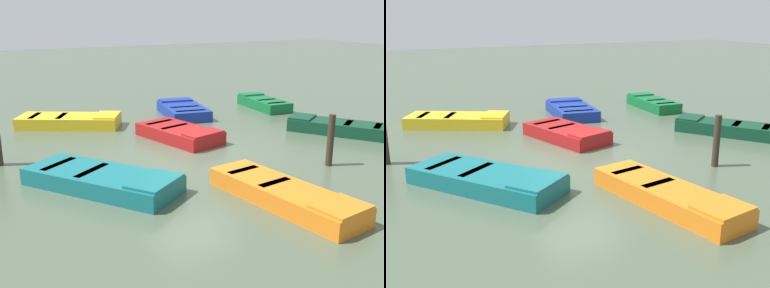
# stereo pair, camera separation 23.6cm
# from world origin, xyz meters

# --- Properties ---
(ground_plane) EXTENTS (80.00, 80.00, 0.00)m
(ground_plane) POSITION_xyz_m (0.00, 0.00, 0.00)
(ground_plane) COLOR #475642
(rowboat_teal) EXTENTS (3.29, 3.81, 0.46)m
(rowboat_teal) POSITION_xyz_m (2.95, 1.27, 0.22)
(rowboat_teal) COLOR #14666B
(rowboat_teal) RESTS_ON ground_plane
(rowboat_yellow) EXTENTS (3.67, 2.80, 0.46)m
(rowboat_yellow) POSITION_xyz_m (2.28, -4.96, 0.22)
(rowboat_yellow) COLOR gold
(rowboat_yellow) RESTS_ON ground_plane
(rowboat_dark_green) EXTENTS (2.78, 3.35, 0.46)m
(rowboat_dark_green) POSITION_xyz_m (-5.50, 0.02, 0.22)
(rowboat_dark_green) COLOR #0C3823
(rowboat_dark_green) RESTS_ON ground_plane
(rowboat_blue) EXTENTS (1.87, 2.93, 0.46)m
(rowboat_blue) POSITION_xyz_m (-2.04, -4.77, 0.22)
(rowboat_blue) COLOR navy
(rowboat_blue) RESTS_ON ground_plane
(rowboat_orange) EXTENTS (1.69, 3.78, 0.46)m
(rowboat_orange) POSITION_xyz_m (-0.23, 3.88, 0.22)
(rowboat_orange) COLOR orange
(rowboat_orange) RESTS_ON ground_plane
(rowboat_red) EXTENTS (2.07, 3.09, 0.46)m
(rowboat_red) POSITION_xyz_m (-0.42, -1.69, 0.22)
(rowboat_red) COLOR maroon
(rowboat_red) RESTS_ON ground_plane
(rowboat_green) EXTENTS (1.22, 2.71, 0.46)m
(rowboat_green) POSITION_xyz_m (-5.68, -4.54, 0.22)
(rowboat_green) COLOR #0F602D
(rowboat_green) RESTS_ON ground_plane
(mooring_piling_mid_left) EXTENTS (0.17, 0.17, 1.38)m
(mooring_piling_mid_left) POSITION_xyz_m (-2.86, 2.37, 0.69)
(mooring_piling_mid_left) COLOR #33281E
(mooring_piling_mid_left) RESTS_ON ground_plane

